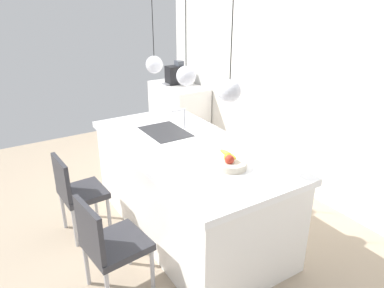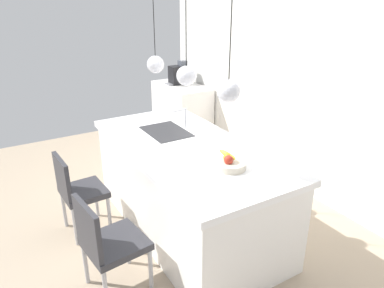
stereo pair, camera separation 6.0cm
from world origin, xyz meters
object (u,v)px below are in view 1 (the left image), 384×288
object	(u,v)px
fruit_bowl	(231,163)
coffee_machine	(175,74)
chair_middle	(109,242)
chair_near	(77,190)

from	to	relation	value
fruit_bowl	coffee_machine	bearing A→B (deg)	158.66
chair_middle	chair_near	bearing A→B (deg)	179.56
coffee_machine	chair_near	bearing A→B (deg)	-48.09
chair_near	fruit_bowl	bearing A→B (deg)	43.90
coffee_machine	chair_near	xyz separation A→B (m)	(2.03, -2.26, -0.53)
chair_near	chair_middle	bearing A→B (deg)	-0.44
fruit_bowl	chair_near	size ratio (longest dim) A/B	0.31
coffee_machine	chair_middle	xyz separation A→B (m)	(2.96, -2.27, -0.54)
chair_middle	coffee_machine	bearing A→B (deg)	142.47
fruit_bowl	chair_near	world-z (taller)	fruit_bowl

